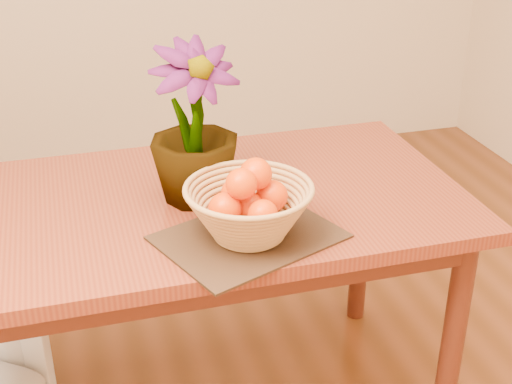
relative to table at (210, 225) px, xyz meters
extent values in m
cube|color=maroon|center=(0.00, 0.00, 0.07)|extent=(1.40, 0.80, 0.04)
cube|color=#431A0F|center=(0.00, 0.00, 0.01)|extent=(1.28, 0.68, 0.08)
cylinder|color=#431A0F|center=(0.62, -0.32, -0.31)|extent=(0.06, 0.06, 0.71)
cylinder|color=#431A0F|center=(0.62, 0.32, -0.31)|extent=(0.06, 0.06, 0.71)
cube|color=#3B2315|center=(0.05, -0.24, 0.09)|extent=(0.50, 0.44, 0.01)
cylinder|color=tan|center=(0.05, -0.24, 0.10)|extent=(0.16, 0.16, 0.01)
sphere|color=#DE3F03|center=(0.05, -0.24, 0.18)|extent=(0.07, 0.07, 0.07)
sphere|color=#DE3F03|center=(0.11, -0.23, 0.19)|extent=(0.08, 0.08, 0.08)
sphere|color=#DE3F03|center=(0.03, -0.18, 0.18)|extent=(0.07, 0.07, 0.07)
sphere|color=#DE3F03|center=(-0.02, -0.26, 0.19)|extent=(0.08, 0.08, 0.08)
sphere|color=#DE3F03|center=(0.06, -0.31, 0.18)|extent=(0.07, 0.07, 0.07)
sphere|color=#DE3F03|center=(0.07, -0.23, 0.25)|extent=(0.08, 0.08, 0.08)
sphere|color=#DE3F03|center=(0.02, -0.26, 0.25)|extent=(0.08, 0.08, 0.08)
imported|color=#154513|center=(-0.03, 0.00, 0.30)|extent=(0.29, 0.29, 0.43)
camera|label=1|loc=(-0.35, -1.71, 0.98)|focal=50.00mm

